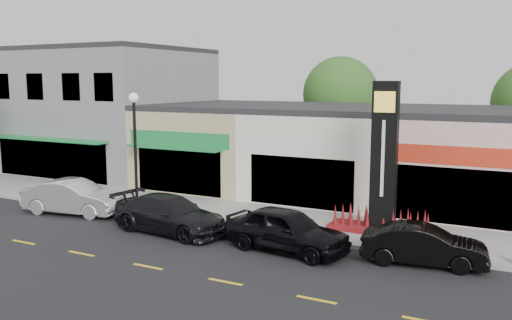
% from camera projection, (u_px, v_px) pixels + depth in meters
% --- Properties ---
extents(ground, '(120.00, 120.00, 0.00)m').
position_uv_depth(ground, '(268.00, 255.00, 19.34)').
color(ground, black).
rests_on(ground, ground).
extents(sidewalk, '(52.00, 4.30, 0.15)m').
position_uv_depth(sidewalk, '(313.00, 224.00, 23.15)').
color(sidewalk, gray).
rests_on(sidewalk, ground).
extents(curb, '(52.00, 0.20, 0.15)m').
position_uv_depth(curb, '(292.00, 238.00, 21.17)').
color(curb, gray).
rests_on(curb, ground).
extents(building_grey_2story, '(12.00, 10.95, 8.30)m').
position_uv_depth(building_grey_2story, '(106.00, 110.00, 37.01)').
color(building_grey_2story, slate).
rests_on(building_grey_2story, ground).
extents(shop_beige, '(7.00, 10.85, 4.80)m').
position_uv_depth(shop_beige, '(226.00, 143.00, 32.93)').
color(shop_beige, tan).
rests_on(shop_beige, ground).
extents(shop_cream, '(7.00, 10.01, 4.80)m').
position_uv_depth(shop_cream, '(335.00, 150.00, 29.75)').
color(shop_cream, beige).
rests_on(shop_cream, ground).
extents(shop_pink_w, '(7.00, 10.01, 4.80)m').
position_uv_depth(shop_pink_w, '(471.00, 158.00, 26.57)').
color(shop_pink_w, beige).
rests_on(shop_pink_w, ground).
extents(tree_rear_west, '(5.20, 5.20, 7.83)m').
position_uv_depth(tree_rear_west, '(340.00, 94.00, 37.53)').
color(tree_rear_west, '#382619').
rests_on(tree_rear_west, ground).
extents(lamp_west_near, '(0.44, 0.44, 5.47)m').
position_uv_depth(lamp_west_near, '(135.00, 140.00, 24.67)').
color(lamp_west_near, black).
rests_on(lamp_west_near, sidewalk).
extents(pylon_sign, '(4.20, 1.30, 6.00)m').
position_uv_depth(pylon_sign, '(383.00, 180.00, 21.33)').
color(pylon_sign, '#611012').
rests_on(pylon_sign, sidewalk).
extents(car_white_van, '(2.42, 5.04, 1.59)m').
position_uv_depth(car_white_van, '(74.00, 197.00, 25.13)').
color(car_white_van, silver).
rests_on(car_white_van, ground).
extents(car_dark_sedan, '(2.63, 5.37, 1.50)m').
position_uv_depth(car_dark_sedan, '(170.00, 214.00, 22.08)').
color(car_dark_sedan, black).
rests_on(car_dark_sedan, ground).
extents(car_black_sedan, '(2.51, 4.93, 1.61)m').
position_uv_depth(car_black_sedan, '(286.00, 230.00, 19.62)').
color(car_black_sedan, black).
rests_on(car_black_sedan, ground).
extents(car_black_conv, '(2.00, 4.26, 1.35)m').
position_uv_depth(car_black_conv, '(424.00, 245.00, 18.18)').
color(car_black_conv, black).
rests_on(car_black_conv, ground).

